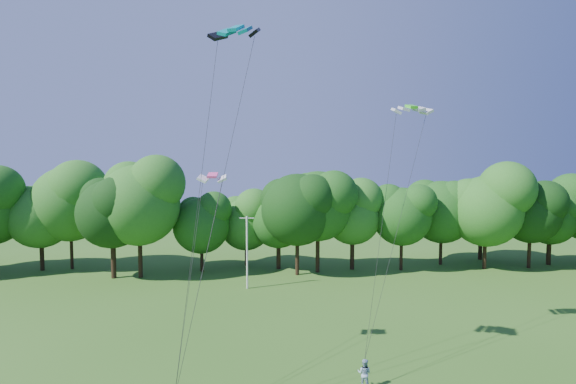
{
  "coord_description": "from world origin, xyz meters",
  "views": [
    {
      "loc": [
        -1.44,
        -17.22,
        12.95
      ],
      "look_at": [
        1.35,
        13.0,
        10.82
      ],
      "focal_mm": 28.0,
      "sensor_mm": 36.0,
      "label": 1
    }
  ],
  "objects": [
    {
      "name": "kite_flyer_right",
      "position": [
        5.19,
        7.09,
        0.83
      ],
      "size": [
        1.01,
        0.95,
        1.66
      ],
      "primitive_type": "imported",
      "rotation": [
        0.0,
        0.0,
        2.63
      ],
      "color": "#8FABC7",
      "rests_on": "ground"
    },
    {
      "name": "tree_back_east",
      "position": [
        28.99,
        38.3,
        6.81
      ],
      "size": [
        7.49,
        7.49,
        10.9
      ],
      "color": "#392A17",
      "rests_on": "ground"
    },
    {
      "name": "tree_back_center",
      "position": [
        4.22,
        32.68,
        8.12
      ],
      "size": [
        8.94,
        8.94,
        13.01
      ],
      "color": "#322413",
      "rests_on": "ground"
    },
    {
      "name": "utility_pole",
      "position": [
        -1.45,
        27.66,
        3.82
      ],
      "size": [
        1.48,
        0.21,
        7.38
      ],
      "rotation": [
        0.0,
        0.0,
        -0.09
      ],
      "color": "silver",
      "rests_on": "ground"
    },
    {
      "name": "kite_green",
      "position": [
        9.79,
        12.79,
        16.63
      ],
      "size": [
        2.64,
        1.2,
        0.42
      ],
      "rotation": [
        0.0,
        0.0,
        0.0
      ],
      "color": "#3CD41F",
      "rests_on": "ground"
    },
    {
      "name": "kite_teal",
      "position": [
        -1.97,
        8.07,
        20.19
      ],
      "size": [
        3.0,
        2.17,
        0.67
      ],
      "rotation": [
        0.0,
        0.0,
        -0.4
      ],
      "color": "#04808A",
      "rests_on": "ground"
    },
    {
      "name": "kite_pink",
      "position": [
        -3.57,
        11.29,
        12.03
      ],
      "size": [
        1.88,
        1.01,
        0.36
      ],
      "rotation": [
        0.0,
        0.0,
        -0.07
      ],
      "color": "#FF4695",
      "rests_on": "ground"
    }
  ]
}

